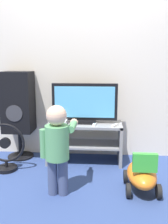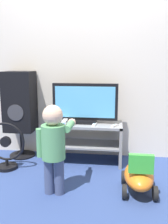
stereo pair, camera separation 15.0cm
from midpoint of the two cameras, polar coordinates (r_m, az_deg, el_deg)
The scene contains 11 objects.
ground_plane at distance 3.10m, azimuth -1.60°, elevation -12.62°, with size 16.00×16.00×0.00m, color navy.
wall_back at distance 3.33m, azimuth -0.83°, elevation 12.09°, with size 10.00×0.06×2.60m.
tv_stand at distance 3.18m, azimuth -1.25°, elevation -5.66°, with size 0.93×0.42×0.50m.
television at distance 3.10m, azimuth -1.25°, elevation 1.88°, with size 0.81×0.20×0.50m.
game_console at distance 3.10m, azimuth -5.78°, elevation -2.25°, with size 0.05×0.20×0.05m.
remote_primary at distance 2.99m, azimuth 5.56°, elevation -3.07°, with size 0.09×0.13×0.03m.
remote_secondary at distance 3.03m, azimuth 0.98°, elevation -2.85°, with size 0.05×0.13×0.03m.
child at distance 2.37m, azimuth -7.88°, elevation -7.01°, with size 0.33×0.49×0.88m.
speaker_tower at distance 3.36m, azimuth -16.09°, elevation 1.81°, with size 0.38×0.34×1.14m.
floor_fan at distance 3.10m, azimuth -18.86°, elevation -8.16°, with size 0.47×0.24×0.57m.
ride_on_toy at distance 2.59m, azimuth 11.39°, elevation -13.84°, with size 0.32×0.54×0.44m.
Camera 1 is at (0.22, -2.82, 1.27)m, focal length 40.00 mm.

